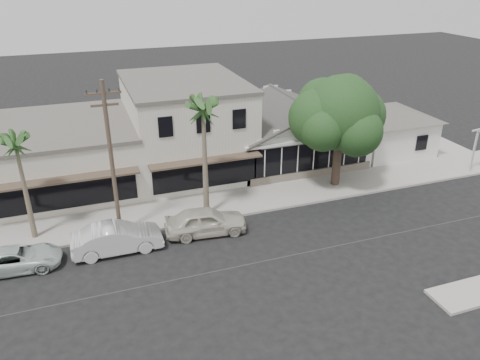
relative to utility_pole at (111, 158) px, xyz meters
name	(u,v)px	position (x,y,z in m)	size (l,w,h in m)	color
ground	(302,253)	(9.00, -5.20, -4.79)	(140.00, 140.00, 0.00)	black
sidewalk_north	(135,218)	(1.00, 1.55, -4.71)	(90.00, 3.50, 0.15)	#9E9991
corner_shop	(290,128)	(14.00, 7.27, -2.17)	(10.40, 8.60, 5.10)	silver
side_cottage	(385,133)	(22.20, 6.30, -3.29)	(6.00, 6.00, 3.00)	silver
row_building_near	(186,127)	(6.00, 8.30, -1.54)	(8.00, 10.00, 6.50)	silver
row_building_midnear	(59,157)	(-3.00, 8.30, -2.69)	(10.00, 10.00, 4.20)	beige
utility_pole	(111,158)	(0.00, 0.00, 0.00)	(1.80, 0.24, 9.00)	brown
car_0	(206,221)	(4.69, -1.46, -3.99)	(1.88, 4.67, 1.59)	beige
car_1	(117,238)	(-0.31, -1.62, -4.00)	(1.67, 4.80, 1.58)	silver
car_2	(17,259)	(-5.31, -1.57, -4.18)	(2.01, 4.35, 1.21)	silver
shade_tree	(339,114)	(14.90, 1.89, 0.34)	(7.03, 6.35, 7.80)	#4A392D
palm_east	(203,109)	(5.28, 0.49, 2.07)	(2.98, 2.98, 8.02)	#726651
palm_mid	(15,144)	(-4.62, 1.21, 0.95)	(2.77, 2.77, 6.71)	#726651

